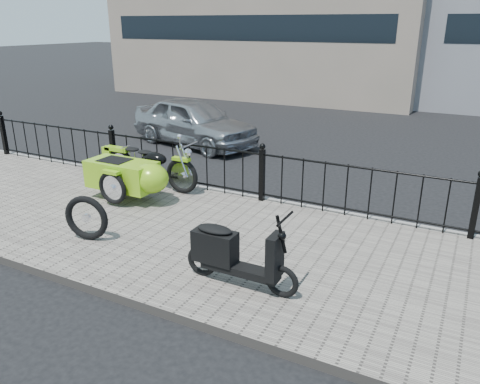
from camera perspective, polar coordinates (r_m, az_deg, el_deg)
The scene contains 8 objects.
ground at distance 7.61m, azimuth -1.52°, elevation -4.94°, with size 120.00×120.00×0.00m, color black.
sidewalk at distance 7.19m, azimuth -3.46°, elevation -5.98°, with size 30.00×3.80×0.12m, color #675E56.
curb at distance 8.78m, azimuth 3.02°, elevation -1.06°, with size 30.00×0.10×0.12m, color gray.
iron_fence at distance 8.48m, azimuth 2.69°, elevation 1.96°, with size 14.11×0.11×1.08m.
motorcycle_sidecar at distance 8.81m, azimuth -12.70°, elevation 2.22°, with size 2.28×1.48×0.98m.
scooter at distance 5.79m, azimuth -0.92°, elevation -7.62°, with size 1.53×0.45×1.04m.
spare_tire at distance 7.32m, azimuth -18.21°, elevation -3.02°, with size 0.70×0.70×0.10m, color black.
sedan_car at distance 13.01m, azimuth -5.63°, elevation 8.54°, with size 1.54×3.82×1.30m, color #A6A9AD.
Camera 1 is at (3.36, -6.04, 3.20)m, focal length 35.00 mm.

